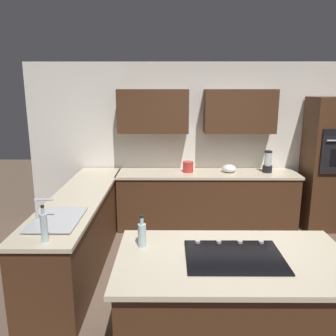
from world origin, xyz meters
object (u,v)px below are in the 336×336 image
Objects in this scene: wall_oven at (332,164)px; oil_bottle at (142,234)px; kettle at (188,167)px; dish_soap_bottle at (44,227)px; cooktop at (234,256)px; mixing_bowl at (229,168)px; sink_unit at (56,219)px; blender at (268,163)px.

wall_oven reaches higher than oil_bottle.
dish_soap_bottle reaches higher than kettle.
cooktop is 3.42× the size of mixing_bowl.
wall_oven is 9.32× the size of mixing_bowl.
wall_oven is at bearing -145.53° from dish_soap_bottle.
sink_unit is 0.50m from dish_soap_bottle.
oil_bottle is (0.52, 2.60, 0.02)m from kettle.
kettle is 2.65m from oil_bottle.
cooktop is at bearing 53.67° from wall_oven.
oil_bottle is at bearing 65.77° from mixing_bowl.
kettle is at bearing -0.73° from wall_oven.
sink_unit reaches higher than kettle.
sink_unit is (3.68, 2.01, -0.12)m from wall_oven.
dish_soap_bottle reaches higher than oil_bottle.
oil_bottle is (0.74, -0.19, 0.10)m from cooktop.
sink_unit is 2.91m from mixing_bowl.
sink_unit is 1.07m from oil_bottle.
oil_bottle is (2.77, 2.57, -0.03)m from wall_oven.
dish_soap_bottle is (-0.06, 0.48, 0.12)m from sink_unit.
wall_oven is 6.25× the size of dish_soap_bottle.
cooktop is 4.44× the size of kettle.
blender is 1.25m from kettle.
blender is 3.15m from oil_bottle.
cooktop is 2.30× the size of dish_soap_bottle.
oil_bottle is (1.77, 2.60, -0.04)m from blender.
cooktop is at bearing 94.50° from kettle.
dish_soap_bottle is (1.59, -0.28, 0.13)m from cooktop.
mixing_bowl is 2.85m from oil_bottle.
wall_oven reaches higher than dish_soap_bottle.
wall_oven is 2.96× the size of sink_unit.
wall_oven reaches higher than sink_unit.
oil_bottle is (-0.91, 0.57, 0.09)m from sink_unit.
cooktop is at bearing 69.73° from blender.
wall_oven is 3.78m from oil_bottle.
blender is at bearing -142.78° from sink_unit.
kettle is at bearing -125.08° from sink_unit.
wall_oven is 2.25m from kettle.
dish_soap_bottle reaches higher than mixing_bowl.
dish_soap_bottle is at bearing 43.82° from blender.
oil_bottle is at bearing 42.87° from wall_oven.
kettle is at bearing -118.59° from dish_soap_bottle.
sink_unit is at bearing 44.38° from mixing_bowl.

